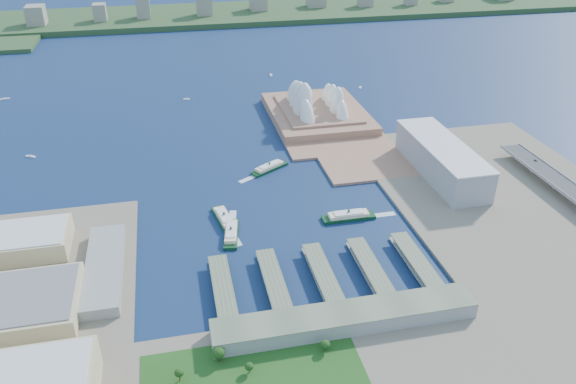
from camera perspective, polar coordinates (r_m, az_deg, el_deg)
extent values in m
plane|color=#0E2045|center=(535.84, -0.09, -4.25)|extent=(3000.00, 3000.00, 0.00)
cube|color=#776D5B|center=(590.30, 24.50, -3.60)|extent=(240.00, 500.00, 3.00)
cube|color=#986A53|center=(783.06, 3.56, 7.08)|extent=(135.00, 220.00, 3.00)
cube|color=#2D4926|center=(1449.36, -8.80, 17.33)|extent=(2200.00, 260.00, 12.00)
cube|color=gray|center=(653.48, 15.32, 3.22)|extent=(45.00, 155.00, 35.00)
cube|color=gray|center=(430.36, 5.86, -12.68)|extent=(200.00, 28.00, 12.00)
imported|color=slate|center=(698.86, 23.86, 2.95)|extent=(1.83, 4.51, 1.31)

